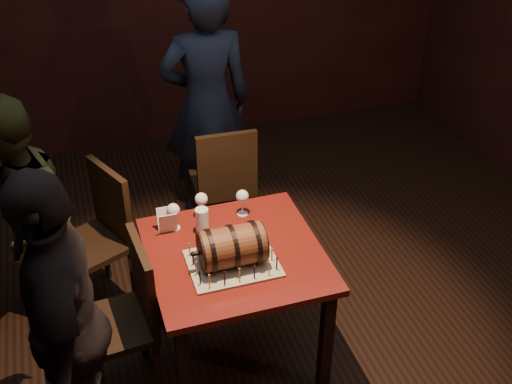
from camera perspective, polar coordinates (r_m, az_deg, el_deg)
room_shell at (r=3.19m, az=0.35°, el=6.27°), size 5.04×5.04×2.80m
pub_table at (r=3.43m, az=-1.85°, el=-6.79°), size 0.90×0.90×0.75m
cake_board at (r=3.29m, az=-2.08°, el=-6.35°), size 0.45×0.35×0.01m
barrel_cake at (r=3.22m, az=-2.12°, el=-4.85°), size 0.38×0.22×0.22m
birthday_candles at (r=3.26m, az=-2.09°, el=-5.72°), size 0.40×0.30×0.09m
wine_glass_left at (r=3.48m, az=-7.36°, el=-1.68°), size 0.07×0.07×0.16m
wine_glass_mid at (r=3.55m, az=-4.88°, el=-0.72°), size 0.07×0.07×0.16m
wine_glass_right at (r=3.56m, az=-1.22°, el=-0.47°), size 0.07×0.07×0.16m
pint_of_ale at (r=3.47m, az=-4.81°, el=-2.61°), size 0.07×0.07×0.15m
menu_card at (r=3.50m, az=-7.89°, el=-2.59°), size 0.10×0.05×0.13m
chair_back at (r=4.35m, az=-2.83°, el=1.06°), size 0.42×0.42×0.93m
chair_left_rear at (r=3.99m, az=-13.69°, el=-3.43°), size 0.53×0.53×0.93m
chair_left_front at (r=3.42m, az=-11.34°, el=-10.42°), size 0.43×0.43×0.93m
person_back at (r=4.54m, az=-4.40°, el=7.74°), size 0.66×0.45×1.77m
person_left_rear at (r=3.89m, az=-20.22°, el=-2.18°), size 0.57×0.72×1.45m
person_left_front at (r=3.02m, az=-16.59°, el=-11.15°), size 0.46×0.97×1.61m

